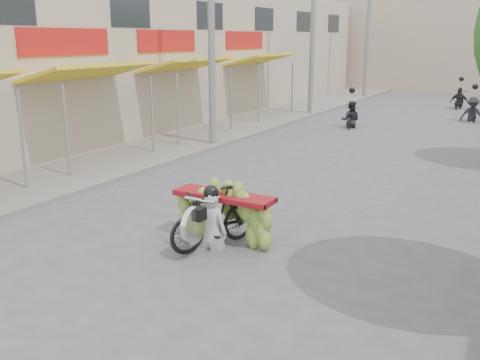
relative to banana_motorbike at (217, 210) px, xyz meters
name	(u,v)px	position (x,y,z in m)	size (l,w,h in m)	color
sidewalk_left	(219,129)	(-6.66, 10.83, -0.62)	(4.00, 60.00, 0.12)	slate
shophouse_row_left	(107,55)	(-11.64, 9.81, 2.32)	(9.77, 40.00, 6.00)	#B2A38D
far_building	(476,41)	(0.34, 33.83, 2.82)	(20.00, 6.00, 7.00)	#B2A38D
utility_pole_mid	(211,28)	(-5.06, 7.83, 3.35)	(0.60, 0.24, 8.00)	slate
utility_pole_far	(313,31)	(-5.06, 16.83, 3.35)	(0.60, 0.24, 8.00)	slate
utility_pole_back	(368,32)	(-5.06, 25.83, 3.35)	(0.60, 0.24, 8.00)	slate
banana_motorbike	(217,210)	(0.00, 0.00, 0.00)	(2.20, 1.97, 1.98)	black
bg_motorbike_a	(351,109)	(-2.11, 14.14, 0.10)	(0.87, 1.54, 1.95)	black
bg_motorbike_b	(473,103)	(2.20, 18.49, 0.19)	(1.17, 1.61, 1.95)	black
bg_motorbike_c	(460,94)	(0.99, 23.16, 0.12)	(1.00, 1.67, 1.95)	black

